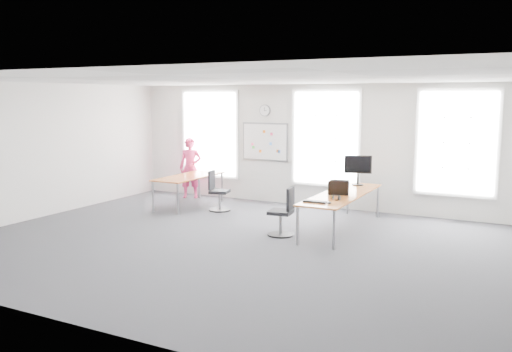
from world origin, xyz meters
The scene contains 22 objects.
floor centered at (0.00, 0.00, 0.00)m, with size 10.00×10.00×0.00m, color #25252A.
ceiling centered at (0.00, 0.00, 3.00)m, with size 10.00×10.00×0.00m, color white.
wall_back centered at (0.00, 4.00, 1.50)m, with size 10.00×10.00×0.00m, color silver.
wall_front centered at (0.00, -4.00, 1.50)m, with size 10.00×10.00×0.00m, color silver.
wall_left centered at (-5.00, 0.00, 1.50)m, with size 10.00×10.00×0.00m, color silver.
window_left centered at (-3.00, 3.97, 1.70)m, with size 1.60×0.06×2.20m, color white.
window_mid centered at (0.30, 3.97, 1.70)m, with size 1.60×0.06×2.20m, color white.
window_right centered at (3.30, 3.97, 1.70)m, with size 1.60×0.06×2.20m, color white.
desk_right centered at (1.41, 1.96, 0.70)m, with size 0.82×3.08×0.75m.
desk_left centered at (-2.74, 2.56, 0.70)m, with size 0.83×2.08×0.76m.
chair_right centered at (0.55, 0.97, 0.42)m, with size 0.51×0.51×0.96m.
chair_left centered at (-1.84, 2.41, 0.42)m, with size 0.53×0.53×0.96m.
person centered at (-3.36, 3.53, 0.81)m, with size 0.59×0.39×1.62m, color #D33065.
whiteboard centered at (-1.35, 3.97, 1.55)m, with size 1.20×0.03×0.90m, color white.
wall_clock centered at (-1.35, 3.97, 2.35)m, with size 0.30×0.30×0.04m, color gray.
keyboard centered at (1.26, 0.82, 0.76)m, with size 0.44×0.16×0.02m, color black.
mouse centered at (1.55, 0.79, 0.77)m, with size 0.07×0.12×0.04m, color black.
lens_cap centered at (1.55, 1.21, 0.75)m, with size 0.07×0.07×0.01m, color black.
headphones centered at (1.52, 1.23, 0.80)m, with size 0.17×0.09×0.10m.
laptop_sleeve centered at (1.41, 1.71, 0.90)m, with size 0.39×0.29×0.31m.
paper_stack centered at (1.27, 2.07, 0.81)m, with size 0.33×0.25×0.11m, color beige.
monitor centered at (1.37, 3.12, 1.15)m, with size 0.58×0.26×0.66m.
Camera 1 is at (4.83, -8.43, 2.68)m, focal length 38.00 mm.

